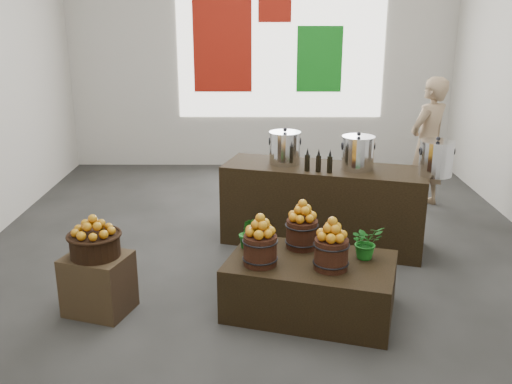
{
  "coord_description": "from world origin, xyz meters",
  "views": [
    {
      "loc": [
        -0.05,
        -5.56,
        2.42
      ],
      "look_at": [
        -0.07,
        -0.4,
        0.77
      ],
      "focal_mm": 40.0,
      "sensor_mm": 36.0,
      "label": 1
    }
  ],
  "objects_px": {
    "crate": "(99,284)",
    "display_table": "(310,286)",
    "counter": "(323,206)",
    "stock_pot_left": "(285,149)",
    "wicker_basket": "(95,245)",
    "stock_pot_center": "(358,154)",
    "stock_pot_right": "(436,159)",
    "shopper": "(428,143)"
  },
  "relations": [
    {
      "from": "stock_pot_center",
      "to": "crate",
      "type": "bearing_deg",
      "value": -149.52
    },
    {
      "from": "stock_pot_left",
      "to": "counter",
      "type": "bearing_deg",
      "value": -16.4
    },
    {
      "from": "wicker_basket",
      "to": "crate",
      "type": "bearing_deg",
      "value": 0.0
    },
    {
      "from": "display_table",
      "to": "stock_pot_center",
      "type": "distance_m",
      "value": 1.69
    },
    {
      "from": "crate",
      "to": "counter",
      "type": "bearing_deg",
      "value": 36.09
    },
    {
      "from": "counter",
      "to": "shopper",
      "type": "distance_m",
      "value": 1.95
    },
    {
      "from": "counter",
      "to": "stock_pot_left",
      "type": "bearing_deg",
      "value": -180.0
    },
    {
      "from": "stock_pot_left",
      "to": "display_table",
      "type": "bearing_deg",
      "value": -84.45
    },
    {
      "from": "stock_pot_left",
      "to": "stock_pot_right",
      "type": "distance_m",
      "value": 1.53
    },
    {
      "from": "display_table",
      "to": "stock_pot_right",
      "type": "xyz_separation_m",
      "value": [
        1.32,
        1.16,
        0.79
      ]
    },
    {
      "from": "display_table",
      "to": "counter",
      "type": "xyz_separation_m",
      "value": [
        0.26,
        1.48,
        0.2
      ]
    },
    {
      "from": "display_table",
      "to": "shopper",
      "type": "bearing_deg",
      "value": 74.31
    },
    {
      "from": "wicker_basket",
      "to": "stock_pot_center",
      "type": "xyz_separation_m",
      "value": [
        2.35,
        1.38,
        0.43
      ]
    },
    {
      "from": "display_table",
      "to": "wicker_basket",
      "type": "bearing_deg",
      "value": -163.88
    },
    {
      "from": "stock_pot_left",
      "to": "crate",
      "type": "bearing_deg",
      "value": -135.23
    },
    {
      "from": "wicker_basket",
      "to": "counter",
      "type": "relative_size",
      "value": 0.19
    },
    {
      "from": "shopper",
      "to": "stock_pot_left",
      "type": "bearing_deg",
      "value": -7.79
    },
    {
      "from": "wicker_basket",
      "to": "counter",
      "type": "height_order",
      "value": "counter"
    },
    {
      "from": "crate",
      "to": "stock_pot_right",
      "type": "xyz_separation_m",
      "value": [
        3.08,
        1.16,
        0.77
      ]
    },
    {
      "from": "stock_pot_center",
      "to": "wicker_basket",
      "type": "bearing_deg",
      "value": -149.52
    },
    {
      "from": "stock_pot_center",
      "to": "display_table",
      "type": "bearing_deg",
      "value": -112.8
    },
    {
      "from": "shopper",
      "to": "stock_pot_center",
      "type": "bearing_deg",
      "value": 11.16
    },
    {
      "from": "counter",
      "to": "crate",
      "type": "bearing_deg",
      "value": -127.52
    },
    {
      "from": "counter",
      "to": "shopper",
      "type": "relative_size",
      "value": 1.27
    },
    {
      "from": "display_table",
      "to": "crate",
      "type": "bearing_deg",
      "value": -163.88
    },
    {
      "from": "crate",
      "to": "counter",
      "type": "relative_size",
      "value": 0.24
    },
    {
      "from": "counter",
      "to": "stock_pot_center",
      "type": "xyz_separation_m",
      "value": [
        0.32,
        -0.09,
        0.59
      ]
    },
    {
      "from": "stock_pot_center",
      "to": "stock_pot_right",
      "type": "distance_m",
      "value": 0.77
    },
    {
      "from": "crate",
      "to": "shopper",
      "type": "distance_m",
      "value": 4.45
    },
    {
      "from": "stock_pot_right",
      "to": "shopper",
      "type": "bearing_deg",
      "value": 76.38
    },
    {
      "from": "wicker_basket",
      "to": "display_table",
      "type": "height_order",
      "value": "wicker_basket"
    },
    {
      "from": "stock_pot_right",
      "to": "counter",
      "type": "bearing_deg",
      "value": 163.6
    },
    {
      "from": "crate",
      "to": "shopper",
      "type": "xyz_separation_m",
      "value": [
        3.46,
        2.73,
        0.58
      ]
    },
    {
      "from": "display_table",
      "to": "stock_pot_left",
      "type": "relative_size",
      "value": 4.13
    },
    {
      "from": "stock_pot_right",
      "to": "shopper",
      "type": "height_order",
      "value": "shopper"
    },
    {
      "from": "counter",
      "to": "stock_pot_left",
      "type": "height_order",
      "value": "stock_pot_left"
    },
    {
      "from": "wicker_basket",
      "to": "stock_pot_right",
      "type": "relative_size",
      "value": 1.24
    },
    {
      "from": "crate",
      "to": "display_table",
      "type": "relative_size",
      "value": 0.38
    },
    {
      "from": "display_table",
      "to": "stock_pot_right",
      "type": "relative_size",
      "value": 4.13
    },
    {
      "from": "display_table",
      "to": "shopper",
      "type": "distance_m",
      "value": 3.27
    },
    {
      "from": "stock_pot_right",
      "to": "shopper",
      "type": "xyz_separation_m",
      "value": [
        0.38,
        1.57,
        -0.2
      ]
    },
    {
      "from": "stock_pot_left",
      "to": "stock_pot_center",
      "type": "relative_size",
      "value": 1.0
    }
  ]
}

